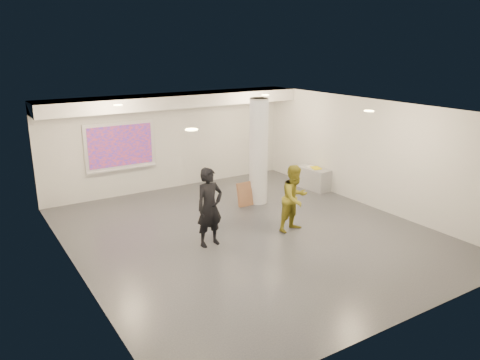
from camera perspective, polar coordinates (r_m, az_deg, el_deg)
floor at (r=11.41m, az=1.08°, el=-6.52°), size 8.00×9.00×0.01m
ceiling at (r=10.61m, az=1.16°, el=8.59°), size 8.00×9.00×0.01m
wall_back at (r=14.78m, az=-8.54°, el=4.71°), size 8.00×0.01×3.00m
wall_front at (r=7.77m, az=19.80°, el=-6.82°), size 8.00×0.01×3.00m
wall_left at (r=9.43m, az=-19.68°, el=-2.76°), size 0.01×9.00×3.00m
wall_right at (r=13.47m, az=15.51°, el=3.16°), size 0.01×9.00×3.00m
soffit_band at (r=14.08m, az=-7.84°, el=9.61°), size 8.00×1.10×0.36m
downlight_nw at (r=11.93m, az=-14.65°, el=8.83°), size 0.22×0.22×0.02m
downlight_ne at (r=13.90m, az=3.11°, el=10.31°), size 0.22×0.22×0.02m
downlight_sw at (r=8.24m, az=-5.94°, el=6.13°), size 0.22×0.22×0.02m
downlight_se at (r=10.90m, az=15.44°, el=8.11°), size 0.22×0.22×0.02m
column at (r=13.18m, az=2.28°, el=3.47°), size 0.52×0.52×3.00m
projection_screen at (r=14.18m, az=-14.39°, el=4.00°), size 2.10×0.13×1.42m
credenza at (r=14.93m, az=8.89°, el=0.20°), size 0.56×1.18×0.67m
papers_stack at (r=14.97m, az=8.69°, el=1.62°), size 0.26×0.32×0.02m
postit_pad at (r=14.81m, az=9.24°, el=1.46°), size 0.33×0.39×0.03m
cardboard_back at (r=13.25m, az=0.84°, el=-1.67°), size 0.63×0.21×0.68m
cardboard_front at (r=13.20m, az=0.71°, el=-2.17°), size 0.44×0.14×0.48m
woman at (r=10.49m, az=-3.73°, el=-3.33°), size 0.69×0.49×1.81m
man at (r=11.39m, az=6.69°, el=-2.23°), size 0.89×0.75×1.65m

